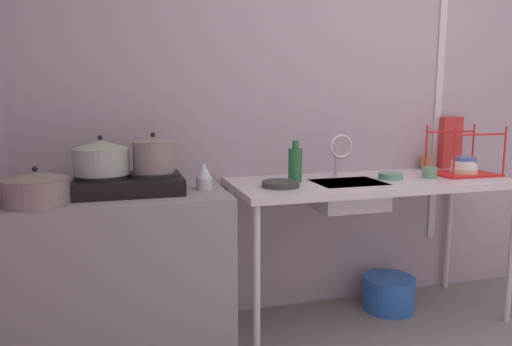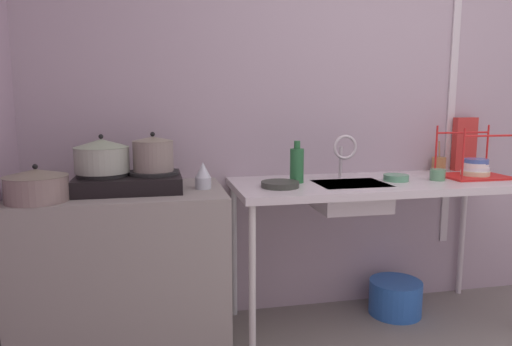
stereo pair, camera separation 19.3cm
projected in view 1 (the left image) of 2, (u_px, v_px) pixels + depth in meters
name	position (u px, v px, depth m)	size (l,w,h in m)	color
wall_back	(379.00, 112.00, 3.11)	(5.23, 0.10, 2.48)	#AA98A3
wall_metal_strip	(439.00, 93.00, 3.15)	(0.05, 0.01, 1.98)	silver
counter_concrete	(125.00, 275.00, 2.42)	(1.04, 0.63, 0.86)	gray
counter_sink	(372.00, 189.00, 2.76)	(1.65, 0.63, 0.86)	silver
stove	(129.00, 183.00, 2.36)	(0.53, 0.37, 0.10)	black
pot_on_left_burner	(101.00, 157.00, 2.30)	(0.27, 0.27, 0.19)	#999E8E
pot_on_right_burner	(153.00, 155.00, 2.37)	(0.21, 0.21, 0.20)	gray
pot_beside_stove	(36.00, 188.00, 2.07)	(0.28, 0.28, 0.17)	slate
percolator	(204.00, 176.00, 2.43)	(0.08, 0.08, 0.14)	silver
sink_basin	(348.00, 195.00, 2.67)	(0.39, 0.30, 0.15)	silver
faucet	(340.00, 149.00, 2.76)	(0.14, 0.08, 0.26)	silver
frying_pan	(281.00, 184.00, 2.51)	(0.20, 0.20, 0.03)	#363A32
dish_rack	(464.00, 166.00, 2.92)	(0.38, 0.28, 0.31)	red
cup_by_rack	(430.00, 173.00, 2.80)	(0.09, 0.09, 0.07)	#5D9469
small_bowl_on_drainboard	(390.00, 176.00, 2.76)	(0.14, 0.14, 0.04)	#5A9C75
bottle_by_sink	(295.00, 164.00, 2.65)	(0.08, 0.08, 0.24)	#286838
cereal_box	(451.00, 143.00, 3.19)	(0.16, 0.05, 0.35)	red
utensil_jar	(427.00, 162.00, 3.14)	(0.09, 0.09, 0.20)	#A57644
bucket_on_floor	(389.00, 293.00, 2.99)	(0.32, 0.32, 0.21)	#2A5FB6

